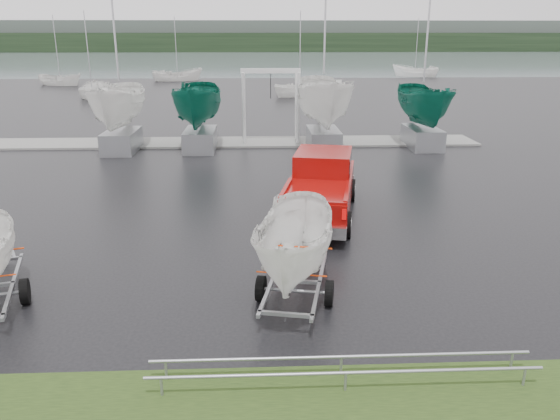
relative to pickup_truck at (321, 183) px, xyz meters
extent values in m
plane|color=black|center=(-4.71, -0.19, -1.06)|extent=(120.00, 120.00, 0.00)
plane|color=gray|center=(-4.71, 99.81, -1.07)|extent=(300.00, 300.00, 0.00)
cube|color=gray|center=(-4.71, 12.81, -1.01)|extent=(30.00, 3.00, 0.12)
cube|color=black|center=(-4.71, 169.81, 1.94)|extent=(300.00, 8.00, 6.00)
cube|color=#4C5651|center=(-4.71, 177.81, 3.94)|extent=(300.00, 6.00, 10.00)
cube|color=maroon|center=(-0.07, -0.32, -0.24)|extent=(3.23, 6.27, 0.98)
cube|color=maroon|center=(0.15, 0.74, 0.54)|extent=(2.35, 2.71, 0.88)
cube|color=black|center=(0.15, 0.74, 0.59)|extent=(2.32, 2.46, 0.57)
cube|color=silver|center=(-0.68, -3.30, -0.55)|extent=(2.07, 0.60, 0.36)
cylinder|color=black|center=(-0.63, 1.79, -0.65)|extent=(0.47, 0.87, 0.82)
cylinder|color=black|center=(1.29, 1.39, -0.65)|extent=(0.47, 0.87, 0.82)
cylinder|color=black|center=(-1.42, -2.04, -0.65)|extent=(0.47, 0.87, 0.82)
cylinder|color=black|center=(0.49, -2.44, -0.65)|extent=(0.47, 0.87, 0.82)
cube|color=#919499|center=(-1.87, -6.32, -0.61)|extent=(0.81, 3.54, 0.08)
cube|color=#919499|center=(-0.79, -6.54, -0.61)|extent=(0.81, 3.54, 0.08)
cylinder|color=#919499|center=(-1.37, -6.63, -0.76)|extent=(1.58, 0.40, 0.08)
cylinder|color=black|center=(-2.15, -6.46, -0.76)|extent=(0.30, 0.62, 0.60)
cylinder|color=black|center=(-0.59, -6.79, -0.76)|extent=(0.30, 0.62, 0.60)
imported|color=white|center=(-1.33, -6.43, 1.68)|extent=(2.01, 2.04, 4.50)
cube|color=#EF3C07|center=(-1.17, -5.65, -0.06)|extent=(1.53, 0.36, 0.03)
cube|color=#EF3C07|center=(-1.49, -7.21, -0.06)|extent=(1.53, 0.36, 0.03)
cube|color=#919499|center=(-7.91, -6.25, -0.61)|extent=(1.06, 3.49, 0.08)
cylinder|color=black|center=(-7.62, -6.38, -0.76)|extent=(0.34, 0.63, 0.60)
cylinder|color=silver|center=(-2.87, 12.01, 0.94)|extent=(0.16, 0.58, 3.99)
cylinder|color=silver|center=(-2.87, 13.61, 0.94)|extent=(0.16, 0.58, 3.99)
cylinder|color=silver|center=(0.13, 12.01, 0.94)|extent=(0.16, 0.58, 3.99)
cylinder|color=silver|center=(0.13, 13.61, 0.94)|extent=(0.16, 0.58, 3.99)
cube|color=silver|center=(-1.37, 12.81, 2.94)|extent=(3.30, 0.25, 0.25)
cube|color=#919499|center=(-9.30, 10.81, -0.51)|extent=(1.60, 3.20, 1.10)
imported|color=white|center=(-9.30, 10.81, 3.29)|extent=(2.44, 2.51, 6.50)
cylinder|color=#B2B2B7|center=(-9.30, 11.31, 6.05)|extent=(0.10, 0.10, 7.00)
cube|color=#919499|center=(-5.20, 11.01, -0.51)|extent=(1.60, 3.20, 1.10)
imported|color=#0D5D48|center=(-5.20, 11.01, 3.28)|extent=(2.44, 2.50, 6.48)
cube|color=#919499|center=(1.40, 10.81, -0.51)|extent=(1.60, 3.20, 1.10)
imported|color=white|center=(1.40, 10.81, 3.73)|extent=(2.78, 2.85, 7.38)
cylinder|color=#B2B2B7|center=(1.40, 11.31, 6.40)|extent=(0.10, 0.10, 7.00)
cube|color=#919499|center=(6.84, 11.11, -0.51)|extent=(1.60, 3.20, 1.10)
imported|color=#0D5D48|center=(6.84, 11.11, 3.10)|extent=(2.30, 2.36, 6.11)
cylinder|color=#B2B2B7|center=(6.84, 11.61, 5.90)|extent=(0.10, 0.10, 7.00)
cylinder|color=#919499|center=(-0.71, -9.94, -0.71)|extent=(7.00, 0.06, 0.06)
cylinder|color=#919499|center=(-0.71, -9.44, -0.71)|extent=(7.00, 0.06, 0.06)
imported|color=white|center=(-18.10, 36.70, -1.06)|extent=(2.39, 2.44, 5.81)
cylinder|color=#B2B2B7|center=(-18.10, 36.70, 2.94)|extent=(0.08, 0.08, 8.00)
imported|color=white|center=(-12.35, 55.51, -1.06)|extent=(3.05, 3.00, 6.53)
cylinder|color=#B2B2B7|center=(-12.35, 55.51, 2.94)|extent=(0.08, 0.08, 8.00)
imported|color=white|center=(2.19, 36.99, -1.06)|extent=(3.31, 3.30, 6.22)
cylinder|color=#B2B2B7|center=(2.19, 36.99, 2.94)|extent=(0.08, 0.08, 8.00)
imported|color=white|center=(20.70, 61.50, -1.06)|extent=(3.53, 3.50, 6.72)
cylinder|color=#B2B2B7|center=(20.70, 61.50, 2.94)|extent=(0.08, 0.08, 8.00)
imported|color=white|center=(-25.54, 49.86, -1.06)|extent=(2.99, 2.96, 6.01)
cylinder|color=#B2B2B7|center=(-25.54, 49.86, 2.94)|extent=(0.08, 0.08, 8.00)
camera|label=1|loc=(-2.22, -18.03, 4.93)|focal=35.00mm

